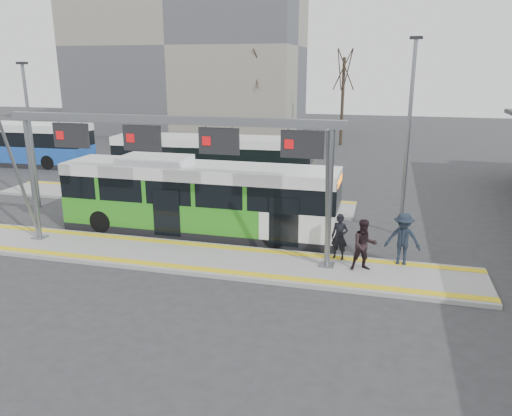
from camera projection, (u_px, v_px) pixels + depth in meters
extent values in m
plane|color=#2D2D30|center=(182.00, 258.00, 19.06)|extent=(120.00, 120.00, 0.00)
cube|color=gray|center=(182.00, 256.00, 19.04)|extent=(22.00, 3.00, 0.15)
cube|color=gray|center=(171.00, 198.00, 27.45)|extent=(20.00, 3.00, 0.15)
cube|color=yellow|center=(193.00, 244.00, 20.09)|extent=(22.00, 0.35, 0.02)
cube|color=yellow|center=(169.00, 265.00, 17.95)|extent=(22.00, 0.35, 0.02)
cube|color=yellow|center=(179.00, 191.00, 28.50)|extent=(20.00, 0.35, 0.02)
cylinder|color=slate|center=(32.00, 179.00, 20.18)|extent=(0.20, 0.20, 5.05)
cube|color=slate|center=(40.00, 237.00, 20.87)|extent=(0.50, 0.50, 0.06)
cylinder|color=slate|center=(21.00, 183.00, 19.53)|extent=(0.12, 1.46, 4.90)
cylinder|color=slate|center=(329.00, 198.00, 17.27)|extent=(0.20, 0.20, 5.05)
cube|color=slate|center=(327.00, 265.00, 17.96)|extent=(0.50, 0.50, 0.06)
cylinder|color=slate|center=(327.00, 203.00, 16.62)|extent=(0.12, 1.46, 4.90)
cube|color=slate|center=(166.00, 120.00, 18.03)|extent=(13.00, 0.25, 0.30)
cube|color=black|center=(71.00, 135.00, 19.19)|extent=(1.50, 0.12, 0.95)
cube|color=red|center=(60.00, 135.00, 19.24)|extent=(0.32, 0.02, 0.32)
cube|color=black|center=(142.00, 138.00, 18.47)|extent=(1.50, 0.12, 0.95)
cube|color=red|center=(130.00, 138.00, 18.51)|extent=(0.32, 0.02, 0.32)
cube|color=black|center=(219.00, 141.00, 17.74)|extent=(1.50, 0.12, 0.95)
cube|color=red|center=(206.00, 141.00, 17.78)|extent=(0.32, 0.02, 0.32)
cube|color=black|center=(302.00, 144.00, 17.01)|extent=(1.50, 0.12, 0.95)
cube|color=red|center=(289.00, 144.00, 17.06)|extent=(0.32, 0.02, 0.32)
cube|color=gray|center=(188.00, 47.00, 53.46)|extent=(24.00, 12.00, 18.00)
cube|color=black|center=(201.00, 228.00, 22.05)|extent=(12.00, 2.55, 0.35)
cube|color=#2E8B1E|center=(200.00, 212.00, 21.84)|extent=(12.00, 2.55, 1.15)
cube|color=black|center=(199.00, 188.00, 21.55)|extent=(12.00, 2.48, 1.00)
cube|color=white|center=(199.00, 171.00, 21.34)|extent=(12.00, 2.55, 0.50)
cube|color=orange|center=(339.00, 181.00, 19.92)|extent=(0.05, 1.79, 0.28)
cube|color=white|center=(155.00, 159.00, 21.72)|extent=(3.00, 1.79, 0.30)
cylinder|color=black|center=(101.00, 221.00, 21.93)|extent=(1.00, 0.30, 1.00)
cylinder|color=black|center=(127.00, 208.00, 24.03)|extent=(1.00, 0.30, 1.00)
cylinder|color=black|center=(274.00, 236.00, 20.04)|extent=(1.00, 0.30, 1.00)
cylinder|color=black|center=(285.00, 220.00, 22.14)|extent=(1.00, 0.30, 1.00)
cube|color=black|center=(213.00, 183.00, 30.56)|extent=(12.12, 3.34, 0.35)
cube|color=#2E8B1E|center=(213.00, 171.00, 30.35)|extent=(12.12, 3.34, 1.15)
cube|color=black|center=(212.00, 153.00, 30.05)|extent=(12.12, 3.26, 1.00)
cube|color=white|center=(212.00, 141.00, 29.85)|extent=(12.12, 3.34, 0.50)
cylinder|color=black|center=(141.00, 179.00, 30.16)|extent=(1.02, 0.37, 1.00)
cylinder|color=black|center=(155.00, 171.00, 32.28)|extent=(1.02, 0.37, 1.00)
cylinder|color=black|center=(268.00, 184.00, 28.76)|extent=(1.02, 0.37, 1.00)
cylinder|color=black|center=(274.00, 176.00, 30.88)|extent=(1.02, 0.37, 1.00)
cube|color=black|center=(16.00, 162.00, 37.02)|extent=(11.87, 3.14, 0.36)
cube|color=#1C4CAA|center=(14.00, 152.00, 36.81)|extent=(11.87, 3.14, 1.18)
cube|color=black|center=(12.00, 137.00, 36.50)|extent=(11.87, 3.06, 1.02)
cube|color=white|center=(11.00, 126.00, 36.29)|extent=(11.87, 3.14, 0.51)
cylinder|color=black|center=(48.00, 162.00, 35.13)|extent=(1.04, 0.35, 1.02)
cylinder|color=black|center=(67.00, 157.00, 37.30)|extent=(1.04, 0.35, 1.02)
imported|color=black|center=(340.00, 237.00, 18.39)|extent=(0.69, 0.52, 1.72)
imported|color=black|center=(364.00, 245.00, 17.37)|extent=(1.07, 0.95, 1.84)
imported|color=#19212D|center=(403.00, 239.00, 17.82)|extent=(1.31, 0.83, 1.93)
cylinder|color=#382B21|center=(261.00, 100.00, 47.56)|extent=(0.28, 0.28, 7.83)
cylinder|color=#382B21|center=(342.00, 102.00, 45.02)|extent=(0.28, 0.28, 7.79)
cylinder|color=#382B21|center=(99.00, 96.00, 52.83)|extent=(0.28, 0.28, 7.84)
cylinder|color=slate|center=(31.00, 138.00, 24.94)|extent=(0.16, 0.16, 7.21)
cube|color=black|center=(22.00, 63.00, 23.94)|extent=(0.50, 0.25, 0.12)
cylinder|color=slate|center=(408.00, 141.00, 20.63)|extent=(0.16, 0.16, 8.14)
cube|color=black|center=(416.00, 38.00, 19.51)|extent=(0.50, 0.25, 0.12)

